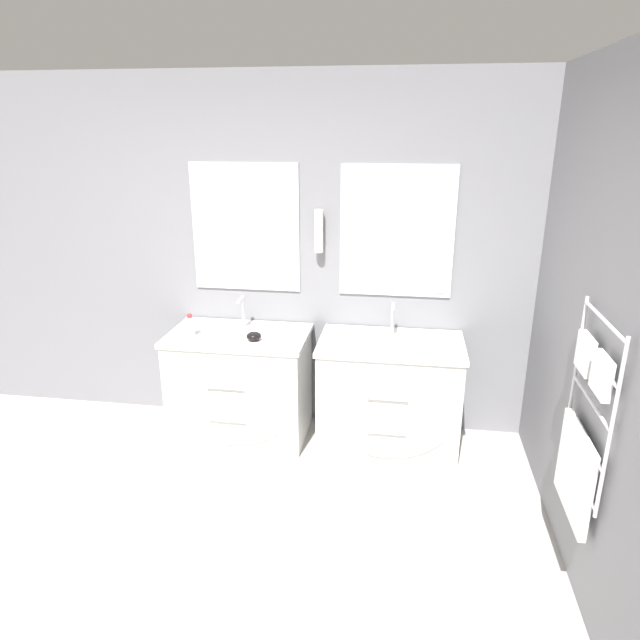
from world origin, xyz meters
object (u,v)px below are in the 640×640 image
object	(u,v)px
toiletry_bottle	(190,326)
amenity_bowl	(254,336)
vanity_right	(389,396)
vanity_left	(239,386)

from	to	relation	value
toiletry_bottle	amenity_bowl	world-z (taller)	toiletry_bottle
vanity_right	amenity_bowl	xyz separation A→B (m)	(-0.95, -0.08, 0.43)
vanity_left	toiletry_bottle	distance (m)	0.57
vanity_left	vanity_right	distance (m)	1.10
toiletry_bottle	amenity_bowl	size ratio (longest dim) A/B	1.57
vanity_left	vanity_right	bearing A→B (deg)	0.00
vanity_left	amenity_bowl	xyz separation A→B (m)	(0.15, -0.08, 0.43)
vanity_right	amenity_bowl	distance (m)	1.04
vanity_left	amenity_bowl	bearing A→B (deg)	-27.90
vanity_left	vanity_right	world-z (taller)	same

